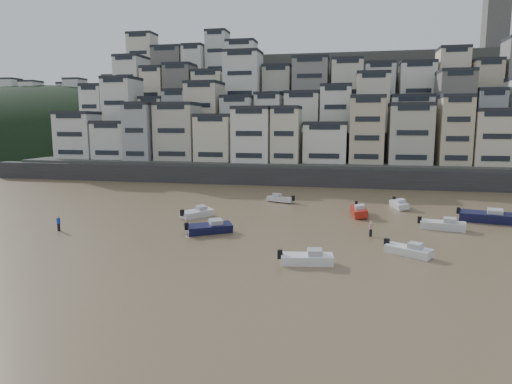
% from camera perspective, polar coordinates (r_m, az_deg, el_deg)
% --- Properties ---
extents(ground, '(400.00, 400.00, 0.00)m').
position_cam_1_polar(ground, '(31.39, -22.68, -15.29)').
color(ground, brown).
rests_on(ground, ground).
extents(sea_strip, '(340.00, 340.00, 0.00)m').
position_cam_1_polar(sea_strip, '(211.18, -25.19, 4.60)').
color(sea_strip, '#4E626F').
rests_on(sea_strip, ground).
extents(harbor_wall, '(140.00, 3.00, 3.50)m').
position_cam_1_polar(harbor_wall, '(89.30, 7.37, 1.86)').
color(harbor_wall, '#38383A').
rests_on(harbor_wall, ground).
extents(hillside, '(141.04, 66.00, 50.00)m').
position_cam_1_polar(hillside, '(128.25, 11.04, 8.90)').
color(hillside, '#4C4C47').
rests_on(hillside, ground).
extents(headland, '(216.00, 135.00, 53.33)m').
position_cam_1_polar(headland, '(194.28, -23.41, 4.42)').
color(headland, black).
rests_on(headland, ground).
extents(boat_g, '(7.14, 3.68, 1.86)m').
position_cam_1_polar(boat_g, '(63.69, 26.86, -2.58)').
color(boat_g, '#12143A').
rests_on(boat_g, ground).
extents(boat_h, '(4.91, 2.98, 1.27)m').
position_cam_1_polar(boat_h, '(71.10, 3.07, -0.77)').
color(boat_h, silver).
rests_on(boat_h, ground).
extents(boat_e, '(2.61, 6.08, 1.61)m').
position_cam_1_polar(boat_e, '(62.36, 12.72, -2.18)').
color(boat_e, '#A51F14').
rests_on(boat_e, ground).
extents(boat_b, '(4.81, 3.80, 1.28)m').
position_cam_1_polar(boat_b, '(45.38, 18.52, -6.75)').
color(boat_b, white).
rests_on(boat_b, ground).
extents(boat_d, '(5.63, 2.73, 1.47)m').
position_cam_1_polar(boat_d, '(57.31, 22.32, -3.66)').
color(boat_d, silver).
rests_on(boat_d, ground).
extents(boat_i, '(2.72, 5.32, 1.39)m').
position_cam_1_polar(boat_i, '(69.16, 17.44, -1.39)').
color(boat_i, silver).
rests_on(boat_i, ground).
extents(boat_f, '(4.18, 5.13, 1.38)m').
position_cam_1_polar(boat_f, '(60.37, -7.36, -2.50)').
color(boat_f, white).
rests_on(boat_f, ground).
extents(boat_c, '(5.67, 4.57, 1.52)m').
position_cam_1_polar(boat_c, '(51.53, -5.85, -4.35)').
color(boat_c, '#13143B').
rests_on(boat_c, ground).
extents(boat_a, '(5.21, 2.43, 1.37)m').
position_cam_1_polar(boat_a, '(40.67, 6.38, -8.07)').
color(boat_a, white).
rests_on(boat_a, ground).
extents(person_blue, '(0.44, 0.44, 1.74)m').
position_cam_1_polar(person_blue, '(57.25, -23.46, -3.60)').
color(person_blue, '#1636AB').
rests_on(person_blue, ground).
extents(person_pink, '(0.44, 0.44, 1.74)m').
position_cam_1_polar(person_pink, '(51.50, 14.15, -4.46)').
color(person_pink, tan).
rests_on(person_pink, ground).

